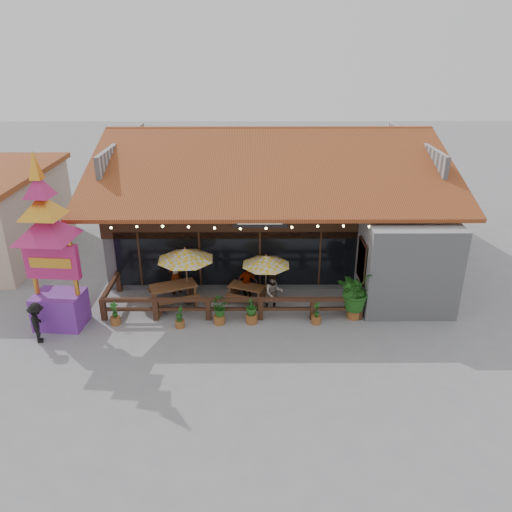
{
  "coord_description": "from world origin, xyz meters",
  "views": [
    {
      "loc": [
        -0.77,
        -17.14,
        9.89
      ],
      "look_at": [
        -0.66,
        1.5,
        1.78
      ],
      "focal_mm": 35.0,
      "sensor_mm": 36.0,
      "label": 1
    }
  ],
  "objects_px": {
    "umbrella_right": "(266,261)",
    "picnic_table_left": "(174,291)",
    "picnic_table_right": "(247,291)",
    "thai_sign_tower": "(47,232)",
    "tropical_plant": "(356,291)",
    "umbrella_left": "(185,255)",
    "pedestrian": "(38,323)"
  },
  "relations": [
    {
      "from": "umbrella_right",
      "to": "picnic_table_right",
      "type": "xyz_separation_m",
      "value": [
        -0.77,
        0.06,
        -1.37
      ]
    },
    {
      "from": "umbrella_right",
      "to": "thai_sign_tower",
      "type": "relative_size",
      "value": 0.36
    },
    {
      "from": "umbrella_left",
      "to": "umbrella_right",
      "type": "distance_m",
      "value": 3.19
    },
    {
      "from": "umbrella_right",
      "to": "picnic_table_right",
      "type": "height_order",
      "value": "umbrella_right"
    },
    {
      "from": "picnic_table_left",
      "to": "thai_sign_tower",
      "type": "bearing_deg",
      "value": -158.72
    },
    {
      "from": "umbrella_left",
      "to": "umbrella_right",
      "type": "xyz_separation_m",
      "value": [
        3.18,
        0.04,
        -0.29
      ]
    },
    {
      "from": "picnic_table_right",
      "to": "tropical_plant",
      "type": "relative_size",
      "value": 0.89
    },
    {
      "from": "umbrella_right",
      "to": "picnic_table_left",
      "type": "relative_size",
      "value": 1.12
    },
    {
      "from": "umbrella_right",
      "to": "thai_sign_tower",
      "type": "bearing_deg",
      "value": -167.14
    },
    {
      "from": "picnic_table_right",
      "to": "thai_sign_tower",
      "type": "relative_size",
      "value": 0.25
    },
    {
      "from": "tropical_plant",
      "to": "picnic_table_right",
      "type": "bearing_deg",
      "value": 161.79
    },
    {
      "from": "picnic_table_left",
      "to": "picnic_table_right",
      "type": "distance_m",
      "value": 2.96
    },
    {
      "from": "picnic_table_right",
      "to": "tropical_plant",
      "type": "height_order",
      "value": "tropical_plant"
    },
    {
      "from": "umbrella_right",
      "to": "thai_sign_tower",
      "type": "distance_m",
      "value": 8.13
    },
    {
      "from": "umbrella_left",
      "to": "picnic_table_right",
      "type": "bearing_deg",
      "value": 2.38
    },
    {
      "from": "picnic_table_left",
      "to": "picnic_table_right",
      "type": "bearing_deg",
      "value": 5.23
    },
    {
      "from": "umbrella_right",
      "to": "tropical_plant",
      "type": "relative_size",
      "value": 1.26
    },
    {
      "from": "picnic_table_right",
      "to": "thai_sign_tower",
      "type": "distance_m",
      "value": 7.88
    },
    {
      "from": "picnic_table_left",
      "to": "pedestrian",
      "type": "xyz_separation_m",
      "value": [
        -4.37,
        -2.68,
        0.17
      ]
    },
    {
      "from": "tropical_plant",
      "to": "umbrella_right",
      "type": "bearing_deg",
      "value": 158.92
    },
    {
      "from": "umbrella_left",
      "to": "pedestrian",
      "type": "distance_m",
      "value": 5.85
    },
    {
      "from": "thai_sign_tower",
      "to": "tropical_plant",
      "type": "xyz_separation_m",
      "value": [
        11.08,
        0.46,
        -2.59
      ]
    },
    {
      "from": "umbrella_left",
      "to": "tropical_plant",
      "type": "xyz_separation_m",
      "value": [
        6.55,
        -1.26,
        -0.97
      ]
    },
    {
      "from": "umbrella_left",
      "to": "thai_sign_tower",
      "type": "distance_m",
      "value": 5.11
    },
    {
      "from": "pedestrian",
      "to": "thai_sign_tower",
      "type": "bearing_deg",
      "value": -39.05
    },
    {
      "from": "thai_sign_tower",
      "to": "pedestrian",
      "type": "relative_size",
      "value": 4.69
    },
    {
      "from": "thai_sign_tower",
      "to": "pedestrian",
      "type": "bearing_deg",
      "value": -108.91
    },
    {
      "from": "umbrella_right",
      "to": "picnic_table_left",
      "type": "distance_m",
      "value": 3.93
    },
    {
      "from": "picnic_table_left",
      "to": "umbrella_right",
      "type": "bearing_deg",
      "value": 3.17
    },
    {
      "from": "thai_sign_tower",
      "to": "pedestrian",
      "type": "xyz_separation_m",
      "value": [
        -0.39,
        -1.13,
        -2.99
      ]
    },
    {
      "from": "umbrella_left",
      "to": "picnic_table_left",
      "type": "xyz_separation_m",
      "value": [
        -0.54,
        -0.17,
        -1.54
      ]
    },
    {
      "from": "umbrella_right",
      "to": "picnic_table_right",
      "type": "distance_m",
      "value": 1.58
    }
  ]
}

